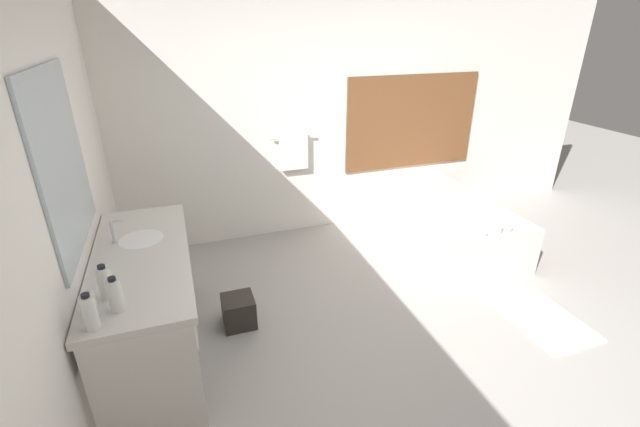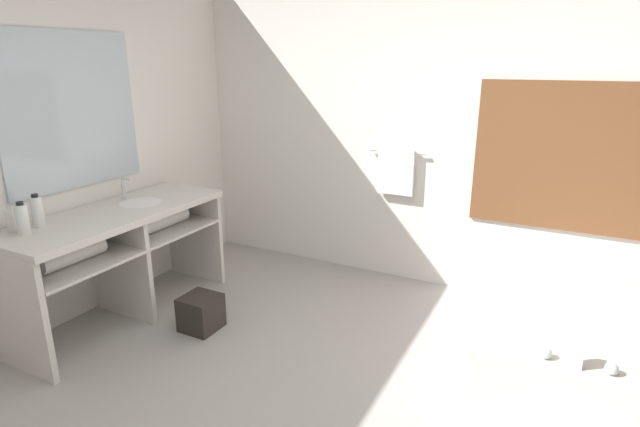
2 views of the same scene
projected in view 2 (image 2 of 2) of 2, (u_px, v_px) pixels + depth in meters
The scene contains 8 objects.
wall_back_with_blinds at pixel (441, 130), 4.07m from camera, with size 7.40×0.13×2.70m.
vanity_counter at pixel (121, 239), 3.70m from camera, with size 0.64×1.67×0.84m.
sink_faucet at pixel (124, 189), 3.88m from camera, with size 0.09×0.04×0.18m.
bathtub at pixel (574, 332), 3.10m from camera, with size 0.97×1.77×0.62m.
water_bottle_1 at pixel (37, 211), 3.25m from camera, with size 0.08×0.08×0.22m.
water_bottle_3 at pixel (22, 219), 3.10m from camera, with size 0.08×0.08×0.21m.
soap_dispenser at pixel (10, 220), 3.16m from camera, with size 0.05×0.05×0.17m.
waste_bin at pixel (201, 313), 3.64m from camera, with size 0.26×0.26×0.26m.
Camera 2 is at (1.05, -1.85, 1.89)m, focal length 28.00 mm.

